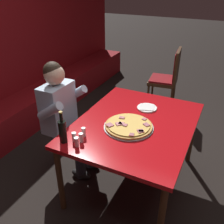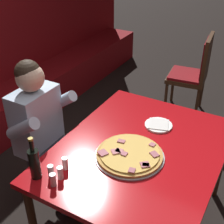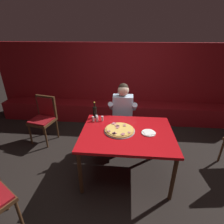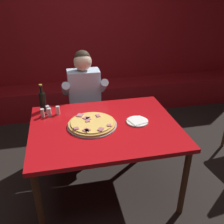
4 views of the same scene
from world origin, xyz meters
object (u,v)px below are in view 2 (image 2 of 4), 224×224
at_px(main_dining_table, 140,156).
at_px(plate_white_paper, 158,125).
at_px(diner_seated_blue_shirt, 46,131).
at_px(pizza, 130,155).
at_px(shaker_red_pepper_flakes, 60,173).
at_px(shaker_parmesan, 51,172).
at_px(shaker_oregano, 65,164).
at_px(beer_bottle, 35,163).
at_px(shaker_black_pepper, 53,180).
at_px(dining_chair_near_left, 195,70).

relative_size(main_dining_table, plate_white_paper, 6.55).
bearing_deg(diner_seated_blue_shirt, main_dining_table, -82.92).
relative_size(pizza, shaker_red_pepper_flakes, 5.41).
height_order(main_dining_table, plate_white_paper, plate_white_paper).
xyz_separation_m(shaker_parmesan, diner_seated_blue_shirt, (0.43, 0.41, -0.10)).
bearing_deg(shaker_oregano, plate_white_paper, -24.08).
bearing_deg(shaker_oregano, beer_bottle, 142.67).
bearing_deg(pizza, shaker_red_pepper_flakes, 144.75).
relative_size(beer_bottle, shaker_parmesan, 3.40).
relative_size(plate_white_paper, diner_seated_blue_shirt, 0.16).
height_order(plate_white_paper, shaker_oregano, shaker_oregano).
bearing_deg(shaker_black_pepper, plate_white_paper, -18.85).
bearing_deg(shaker_red_pepper_flakes, diner_seated_blue_shirt, 48.68).
height_order(shaker_oregano, dining_chair_near_left, dining_chair_near_left).
relative_size(main_dining_table, shaker_red_pepper_flakes, 16.00).
xyz_separation_m(plate_white_paper, shaker_oregano, (-0.74, 0.33, 0.03)).
relative_size(shaker_parmesan, shaker_red_pepper_flakes, 1.00).
height_order(pizza, shaker_oregano, shaker_oregano).
relative_size(plate_white_paper, shaker_oregano, 2.44).
bearing_deg(shaker_parmesan, shaker_black_pepper, -131.62).
bearing_deg(plate_white_paper, beer_bottle, 153.49).
bearing_deg(shaker_red_pepper_flakes, plate_white_paper, -20.24).
xyz_separation_m(pizza, shaker_black_pepper, (-0.46, 0.27, 0.02)).
xyz_separation_m(beer_bottle, diner_seated_blue_shirt, (0.47, 0.33, -0.17)).
xyz_separation_m(main_dining_table, diner_seated_blue_shirt, (-0.09, 0.76, 0.01)).
bearing_deg(beer_bottle, main_dining_table, -37.55).
bearing_deg(plate_white_paper, main_dining_table, 178.92).
bearing_deg(pizza, main_dining_table, -11.38).
bearing_deg(pizza, dining_chair_near_left, 3.84).
xyz_separation_m(beer_bottle, shaker_parmesan, (0.04, -0.08, -0.07)).
bearing_deg(dining_chair_near_left, pizza, -176.16).
bearing_deg(shaker_red_pepper_flakes, shaker_black_pepper, 179.19).
bearing_deg(dining_chair_near_left, diner_seated_blue_shirt, 163.16).
bearing_deg(shaker_parmesan, plate_white_paper, -23.34).
distance_m(plate_white_paper, shaker_oregano, 0.81).
bearing_deg(beer_bottle, dining_chair_near_left, -6.39).
height_order(beer_bottle, dining_chair_near_left, beer_bottle).
bearing_deg(beer_bottle, diner_seated_blue_shirt, 34.83).
bearing_deg(shaker_red_pepper_flakes, beer_bottle, 114.17).
bearing_deg(shaker_parmesan, beer_bottle, 119.61).
bearing_deg(plate_white_paper, shaker_parmesan, 156.66).
relative_size(plate_white_paper, shaker_red_pepper_flakes, 2.44).
bearing_deg(plate_white_paper, shaker_black_pepper, 161.15).
bearing_deg(pizza, beer_bottle, 137.51).
distance_m(pizza, beer_bottle, 0.61).
bearing_deg(shaker_black_pepper, main_dining_table, -27.51).
bearing_deg(beer_bottle, shaker_black_pepper, -92.84).
height_order(shaker_black_pepper, shaker_red_pepper_flakes, same).
bearing_deg(beer_bottle, plate_white_paper, -26.51).
distance_m(pizza, plate_white_paper, 0.44).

